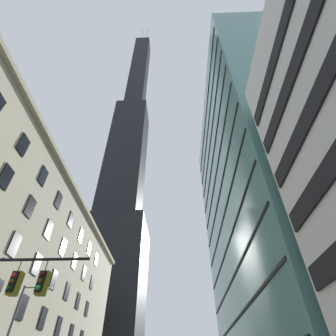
# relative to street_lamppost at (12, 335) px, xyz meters

# --- Properties ---
(dark_skyscraper) EXTENTS (22.83, 22.83, 236.94)m
(dark_skyscraper) POSITION_rel_street_lamppost_xyz_m (-9.75, 63.39, 64.49)
(dark_skyscraper) COLOR black
(dark_skyscraper) RESTS_ON ground
(glass_office_midrise) EXTENTS (15.29, 35.22, 48.45)m
(glass_office_midrise) POSITION_rel_street_lamppost_xyz_m (26.88, 9.90, 19.02)
(glass_office_midrise) COLOR slate
(glass_office_midrise) RESTS_ON ground
(street_lamppost) EXTENTS (2.52, 0.32, 8.58)m
(street_lamppost) POSITION_rel_street_lamppost_xyz_m (0.00, 0.00, 0.00)
(street_lamppost) COLOR #47474C
(street_lamppost) RESTS_ON sidewalk_left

